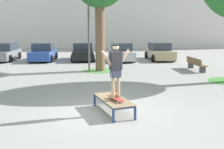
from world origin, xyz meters
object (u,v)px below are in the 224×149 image
object	(u,v)px
car_black	(83,52)
light_post	(88,10)
skater	(116,67)
skateboard	(116,98)
car_blue	(44,52)
car_grey	(5,52)
park_bench	(196,64)
car_tan	(159,52)
skate_box	(113,100)
car_silver	(122,52)

from	to	relation	value
car_black	light_post	bearing A→B (deg)	-81.80
car_black	skater	bearing A→B (deg)	-81.25
skateboard	car_blue	size ratio (longest dim) A/B	0.19
car_grey	park_bench	bearing A→B (deg)	-21.54
light_post	car_black	bearing A→B (deg)	98.20
car_blue	car_tan	size ratio (longest dim) A/B	0.99
car_blue	car_grey	bearing A→B (deg)	178.51
car_grey	car_tan	xyz separation A→B (m)	(13.24, 0.17, 0.00)
light_post	skateboard	bearing A→B (deg)	-80.81
skater	light_post	bearing A→B (deg)	99.19
light_post	car_tan	bearing A→B (deg)	48.57
car_tan	light_post	world-z (taller)	light_post
skater	car_grey	bearing A→B (deg)	121.49
skate_box	car_tan	distance (m)	15.12
skate_box	car_black	size ratio (longest dim) A/B	0.47
car_tan	park_bench	size ratio (longest dim) A/B	1.78
skate_box	car_blue	size ratio (longest dim) A/B	0.48
skateboard	car_tan	size ratio (longest dim) A/B	0.19
skateboard	car_silver	world-z (taller)	car_silver
skateboard	car_silver	bearing A→B (deg)	85.77
skateboard	skate_box	bearing A→B (deg)	109.51
car_silver	skater	bearing A→B (deg)	-94.23
skater	light_post	distance (m)	8.62
skate_box	car_grey	world-z (taller)	car_grey
skater	car_silver	xyz separation A→B (m)	(1.05, 14.24, -0.84)
skateboard	skater	distance (m)	0.99
skate_box	car_black	bearing A→B (deg)	98.60
skateboard	light_post	size ratio (longest dim) A/B	0.14
car_silver	light_post	xyz separation A→B (m)	(-2.38, -6.04, 3.13)
skater	car_tan	bearing A→B (deg)	73.41
car_silver	car_tan	distance (m)	3.34
car_grey	car_blue	distance (m)	3.31
car_black	car_grey	bearing A→B (deg)	-178.64
skate_box	car_blue	xyz separation A→B (m)	(-5.49, 14.20, 0.28)
skate_box	car_silver	xyz separation A→B (m)	(1.13, 14.04, 0.28)
car_silver	light_post	world-z (taller)	light_post
car_grey	car_tan	distance (m)	13.24
car_blue	light_post	world-z (taller)	light_post
skater	car_tan	size ratio (longest dim) A/B	0.39
skater	skate_box	bearing A→B (deg)	109.45
skater	car_silver	distance (m)	14.31
skater	car_blue	bearing A→B (deg)	111.12
skateboard	skater	bearing A→B (deg)	116.92
skate_box	car_black	world-z (taller)	car_black
car_black	car_tan	distance (m)	6.62
car_blue	park_bench	distance (m)	12.46
car_grey	car_blue	bearing A→B (deg)	-1.49
car_grey	car_black	distance (m)	6.62
skateboard	car_tan	bearing A→B (deg)	73.41
car_grey	car_silver	world-z (taller)	same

